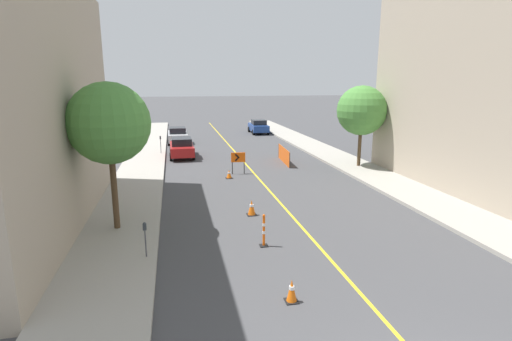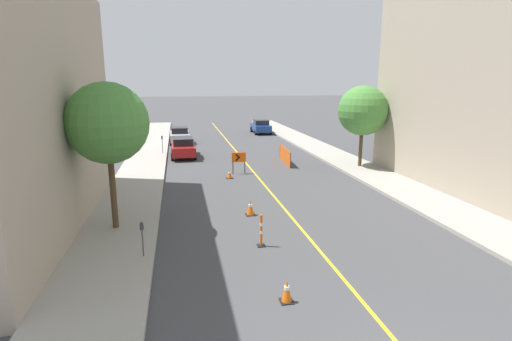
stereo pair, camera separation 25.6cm
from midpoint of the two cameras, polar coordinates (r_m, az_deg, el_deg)
lane_stripe at (r=32.52m, az=-2.04°, el=2.07°), size 0.12×53.03×0.01m
sidewalk_left at (r=32.21m, az=-15.14°, el=1.67°), size 3.05×53.03×0.17m
sidewalk_right at (r=34.42m, az=10.21°, el=2.61°), size 3.05×53.03×0.17m
traffic_cone_nearest at (r=11.63m, az=5.07°, el=-16.77°), size 0.37×0.37×0.67m
traffic_cone_second at (r=18.34m, az=-0.40°, el=-5.32°), size 0.43×0.43×0.72m
traffic_cone_third at (r=25.18m, az=-3.52°, el=-0.50°), size 0.41×0.41×0.56m
delineator_post_front at (r=14.96m, az=1.25°, el=-8.84°), size 0.30×0.30×1.24m
arrow_barricade_primary at (r=26.20m, az=-2.20°, el=1.72°), size 0.93×0.12×1.43m
safety_mesh_fence at (r=29.94m, az=4.41°, el=2.19°), size 0.34×4.07×1.13m
parked_car_curb_near at (r=32.45m, az=-10.13°, el=3.28°), size 1.94×4.32×1.59m
parked_car_curb_mid at (r=39.82m, az=-10.65°, el=4.99°), size 1.94×4.32×1.59m
parked_car_curb_far at (r=46.54m, az=0.85°, el=6.31°), size 1.95×4.35×1.59m
parking_meter_near_curb at (r=14.12m, az=-15.47°, el=-8.45°), size 0.12×0.11×1.24m
parking_meter_far_curb at (r=33.77m, az=-13.05°, el=4.16°), size 0.12×0.11×1.43m
street_tree_left_near at (r=16.51m, az=-20.03°, el=6.34°), size 3.17×3.17×5.85m
street_tree_right_near at (r=28.45m, az=15.26°, el=8.24°), size 3.38×3.38×5.54m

